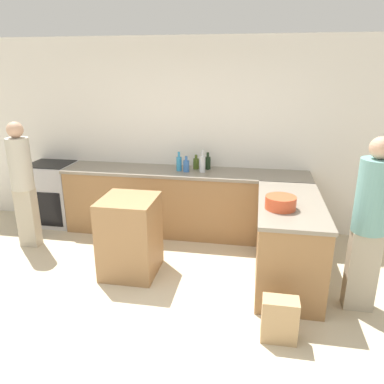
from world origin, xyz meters
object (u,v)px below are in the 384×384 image
Objects in this scene: range_oven at (53,194)px; vinegar_bottle_clear at (202,163)px; island_table at (130,236)px; water_bottle_blue at (186,166)px; dish_soap_bottle at (179,163)px; paper_bag at (280,319)px; mixing_bowl at (281,203)px; olive_oil_bottle at (196,163)px; person_by_range at (22,180)px; person_at_peninsula at (370,220)px; wine_bottle_dark at (208,162)px.

vinegar_bottle_clear is (2.29, -0.03, 0.58)m from range_oven.
water_bottle_blue reaches higher than island_table.
water_bottle_blue reaches higher than range_oven.
paper_bag is at bearing -57.45° from dish_soap_bottle.
range_oven is 3.02× the size of mixing_bowl.
olive_oil_bottle is at bearing 128.16° from mixing_bowl.
mixing_bowl is 1.73m from water_bottle_blue.
olive_oil_bottle reaches higher than mixing_bowl.
vinegar_bottle_clear reaches higher than island_table.
dish_soap_bottle is at bearing 136.14° from mixing_bowl.
island_table is 1.73m from mixing_bowl.
person_by_range is (-2.00, -0.73, -0.09)m from water_bottle_blue.
island_table reaches higher than paper_bag.
paper_bag is at bearing -22.23° from person_by_range.
mixing_bowl is (1.64, -0.07, 0.54)m from island_table.
person_by_range is 4.07m from person_at_peninsula.
dish_soap_bottle is 0.15× the size of person_at_peninsula.
person_at_peninsula reaches higher than wine_bottle_dark.
island_table is 0.53× the size of person_at_peninsula.
vinegar_bottle_clear is 1.27× the size of wine_bottle_dark.
mixing_bowl is at bearing -51.76° from vinegar_bottle_clear.
vinegar_bottle_clear reaches higher than wine_bottle_dark.
range_oven is 3.56m from mixing_bowl.
water_bottle_blue is at bearing -145.44° from wine_bottle_dark.
water_bottle_blue is 0.90× the size of wine_bottle_dark.
olive_oil_bottle is at bearing 31.95° from dish_soap_bottle.
vinegar_bottle_clear is at bearing -2.04° from dish_soap_bottle.
range_oven is 0.57× the size of person_by_range.
olive_oil_bottle is 0.85× the size of wine_bottle_dark.
dish_soap_bottle is 0.88× the size of vinegar_bottle_clear.
range_oven is at bearing 179.17° from vinegar_bottle_clear.
person_by_range is at bearing 170.17° from person_at_peninsula.
range_oven is 3.94× the size of wine_bottle_dark.
water_bottle_blue is at bearing -1.39° from range_oven.
range_oven is 4.37× the size of water_bottle_blue.
vinegar_bottle_clear reaches higher than dish_soap_bottle.
paper_bag is at bearing -89.17° from mixing_bowl.
vinegar_bottle_clear is at bearing 61.05° from island_table.
person_at_peninsula is (4.01, -0.69, 0.03)m from person_by_range.
person_at_peninsula is at bearing -19.92° from range_oven.
water_bottle_blue is 0.71× the size of vinegar_bottle_clear.
water_bottle_blue is at bearing 134.37° from mixing_bowl.
vinegar_bottle_clear is at bearing -106.18° from wine_bottle_dark.
olive_oil_bottle is 2.29m from person_by_range.
vinegar_bottle_clear is at bearing 128.24° from mixing_bowl.
person_by_range is (-2.11, -0.90, -0.09)m from olive_oil_bottle.
dish_soap_bottle reaches higher than wine_bottle_dark.
paper_bag is at bearing -64.22° from vinegar_bottle_clear.
wine_bottle_dark is at bearing 22.66° from dish_soap_bottle.
range_oven is 2.14m from water_bottle_blue.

